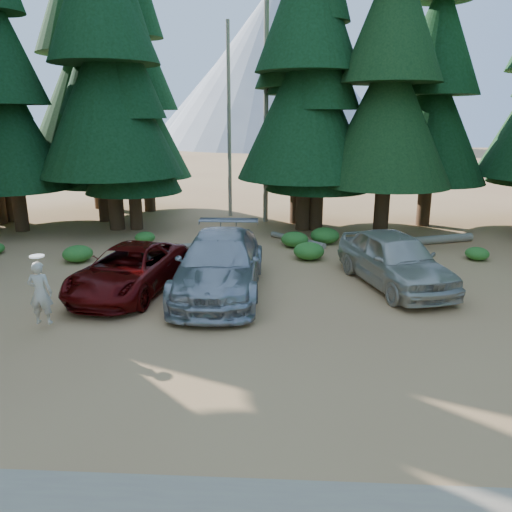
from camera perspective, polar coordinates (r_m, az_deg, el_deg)
The scene contains 19 objects.
ground at distance 12.44m, azimuth -5.08°, elevation -9.69°, with size 160.00×160.00×0.00m, color #AD7649.
forest_belt_north at distance 26.71m, azimuth -0.60°, elevation 4.21°, with size 36.00×7.00×22.00m, color black, non-canonical shape.
snag_front at distance 25.64m, azimuth 1.15°, elevation 17.22°, with size 0.24×0.24×12.00m, color gray.
snag_back at distance 27.28m, azimuth -3.10°, elevation 15.01°, with size 0.20×0.20×10.00m, color gray.
mountain_peak at distance 99.72m, azimuth 0.66°, elevation 19.95°, with size 48.00×50.00×28.00m.
red_pickup at distance 16.01m, azimuth -14.28°, elevation -1.51°, with size 2.38×5.17×1.44m, color #520707.
silver_minivan_center at distance 15.50m, azimuth -4.16°, elevation -0.90°, with size 2.54×6.24×1.81m, color #9FA2A7.
silver_minivan_right at distance 16.64m, azimuth 15.56°, elevation -0.35°, with size 2.09×5.20×1.77m, color #BBB5A6.
frisbee_player at distance 13.85m, azimuth -23.43°, elevation -3.84°, with size 0.63×0.44×1.81m.
log_left at distance 20.75m, azimuth -8.01°, elevation 1.06°, with size 0.27×0.27×3.72m, color gray.
log_mid at distance 21.78m, azimuth 4.73°, elevation 1.85°, with size 0.25×0.25×3.06m, color gray.
log_right at distance 22.28m, azimuth 17.64°, elevation 1.61°, with size 0.37×0.37×5.71m, color gray.
shrub_far_left at distance 20.02m, azimuth -19.71°, elevation 0.25°, with size 1.12×1.12×0.61m, color #227224.
shrub_left at distance 22.22m, azimuth -12.57°, elevation 2.10°, with size 0.87×0.87×0.48m, color #227224.
shrub_center_left at distance 21.33m, azimuth -5.92°, elevation 1.83°, with size 0.87×0.87×0.48m, color #227224.
shrub_center_right at distance 19.26m, azimuth 6.06°, elevation 0.57°, with size 1.18×1.18×0.65m, color #227224.
shrub_right at distance 21.08m, azimuth 4.44°, elevation 1.91°, with size 1.14×1.14×0.63m, color #227224.
shrub_far_right at distance 21.78m, azimuth 7.87°, elevation 2.33°, with size 1.24×1.24×0.68m, color #227224.
shrub_edge_east at distance 20.90m, azimuth 23.95°, elevation 0.25°, with size 0.88×0.88×0.48m, color #227224.
Camera 1 is at (1.69, -11.12, 5.32)m, focal length 35.00 mm.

